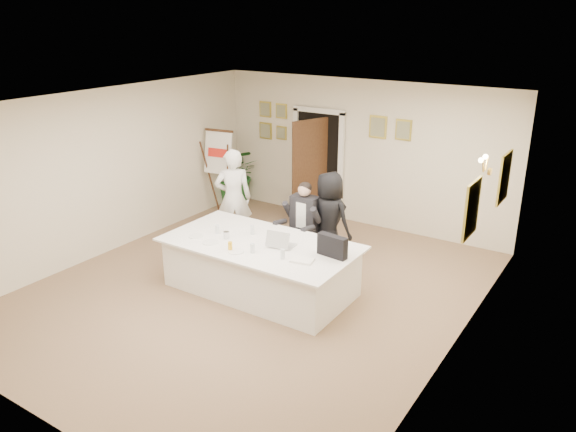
% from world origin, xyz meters
% --- Properties ---
extents(floor, '(7.00, 7.00, 0.00)m').
position_xyz_m(floor, '(0.00, 0.00, 0.00)').
color(floor, brown).
rests_on(floor, ground).
extents(ceiling, '(6.00, 7.00, 0.02)m').
position_xyz_m(ceiling, '(0.00, 0.00, 2.80)').
color(ceiling, white).
rests_on(ceiling, wall_back).
extents(wall_back, '(6.00, 0.10, 2.80)m').
position_xyz_m(wall_back, '(0.00, 3.50, 1.40)').
color(wall_back, beige).
rests_on(wall_back, floor).
extents(wall_front, '(6.00, 0.10, 2.80)m').
position_xyz_m(wall_front, '(0.00, -3.50, 1.40)').
color(wall_front, beige).
rests_on(wall_front, floor).
extents(wall_left, '(0.10, 7.00, 2.80)m').
position_xyz_m(wall_left, '(-3.00, 0.00, 1.40)').
color(wall_left, beige).
rests_on(wall_left, floor).
extents(wall_right, '(0.10, 7.00, 2.80)m').
position_xyz_m(wall_right, '(3.00, 0.00, 1.40)').
color(wall_right, beige).
rests_on(wall_right, floor).
extents(doorway, '(1.14, 0.86, 2.20)m').
position_xyz_m(doorway, '(-0.88, 3.32, 1.04)').
color(doorway, black).
rests_on(doorway, floor).
extents(pictures_back_wall, '(3.40, 0.06, 0.80)m').
position_xyz_m(pictures_back_wall, '(-0.80, 3.47, 1.85)').
color(pictures_back_wall, gold).
rests_on(pictures_back_wall, wall_back).
extents(pictures_right_wall, '(0.06, 2.20, 0.80)m').
position_xyz_m(pictures_right_wall, '(2.97, 1.20, 1.75)').
color(pictures_right_wall, gold).
rests_on(pictures_right_wall, wall_right).
extents(wall_sconce, '(0.20, 0.30, 0.24)m').
position_xyz_m(wall_sconce, '(2.90, 1.20, 2.10)').
color(wall_sconce, gold).
rests_on(wall_sconce, wall_right).
extents(conference_table, '(2.86, 1.52, 0.78)m').
position_xyz_m(conference_table, '(0.10, 0.07, 0.39)').
color(conference_table, white).
rests_on(conference_table, floor).
extents(seated_man, '(0.64, 0.68, 1.42)m').
position_xyz_m(seated_man, '(0.13, 1.22, 0.71)').
color(seated_man, black).
rests_on(seated_man, floor).
extents(flip_chart, '(0.62, 0.42, 1.72)m').
position_xyz_m(flip_chart, '(-2.60, 2.46, 0.80)').
color(flip_chart, '#32190F').
rests_on(flip_chart, floor).
extents(standing_man, '(0.76, 0.75, 1.76)m').
position_xyz_m(standing_man, '(-1.32, 1.23, 0.88)').
color(standing_man, white).
rests_on(standing_man, floor).
extents(standing_woman, '(0.84, 0.60, 1.59)m').
position_xyz_m(standing_woman, '(0.50, 1.41, 0.80)').
color(standing_woman, black).
rests_on(standing_woman, floor).
extents(potted_palm, '(1.37, 1.28, 1.26)m').
position_xyz_m(potted_palm, '(-2.80, 3.20, 0.63)').
color(potted_palm, '#1E5B22').
rests_on(potted_palm, floor).
extents(laptop, '(0.41, 0.42, 0.28)m').
position_xyz_m(laptop, '(0.44, 0.14, 0.91)').
color(laptop, '#B7BABC').
rests_on(laptop, conference_table).
extents(laptop_bag, '(0.45, 0.17, 0.31)m').
position_xyz_m(laptop_bag, '(1.22, 0.21, 0.93)').
color(laptop_bag, black).
rests_on(laptop_bag, conference_table).
extents(paper_stack, '(0.34, 0.27, 0.03)m').
position_xyz_m(paper_stack, '(0.96, -0.16, 0.79)').
color(paper_stack, white).
rests_on(paper_stack, conference_table).
extents(plate_left, '(0.24, 0.24, 0.01)m').
position_xyz_m(plate_left, '(-0.84, -0.28, 0.78)').
color(plate_left, white).
rests_on(plate_left, conference_table).
extents(plate_mid, '(0.27, 0.27, 0.01)m').
position_xyz_m(plate_mid, '(-0.50, -0.34, 0.78)').
color(plate_mid, white).
rests_on(plate_mid, conference_table).
extents(plate_near, '(0.25, 0.25, 0.01)m').
position_xyz_m(plate_near, '(0.01, -0.40, 0.78)').
color(plate_near, white).
rests_on(plate_near, conference_table).
extents(glass_a, '(0.06, 0.06, 0.14)m').
position_xyz_m(glass_a, '(-0.65, -0.00, 0.84)').
color(glass_a, silver).
rests_on(glass_a, conference_table).
extents(glass_b, '(0.07, 0.07, 0.14)m').
position_xyz_m(glass_b, '(0.23, -0.29, 0.84)').
color(glass_b, silver).
rests_on(glass_b, conference_table).
extents(glass_c, '(0.06, 0.06, 0.14)m').
position_xyz_m(glass_c, '(0.69, -0.23, 0.84)').
color(glass_c, silver).
rests_on(glass_c, conference_table).
extents(glass_d, '(0.08, 0.08, 0.14)m').
position_xyz_m(glass_d, '(-0.19, 0.27, 0.84)').
color(glass_d, silver).
rests_on(glass_d, conference_table).
extents(oj_glass, '(0.07, 0.07, 0.13)m').
position_xyz_m(oj_glass, '(-0.09, -0.40, 0.84)').
color(oj_glass, gold).
rests_on(oj_glass, conference_table).
extents(steel_jug, '(0.11, 0.11, 0.11)m').
position_xyz_m(steel_jug, '(-0.41, -0.08, 0.83)').
color(steel_jug, silver).
rests_on(steel_jug, conference_table).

